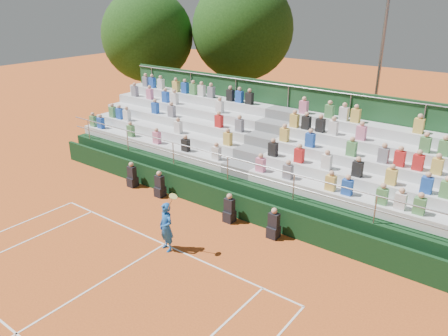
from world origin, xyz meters
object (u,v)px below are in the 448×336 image
Objects in this scene: tennis_player at (166,227)px; tree_west at (148,36)px; floodlight_mast at (381,60)px; tree_east at (243,29)px.

tree_west is at bearing 137.45° from tennis_player.
floodlight_mast is at bearing 8.01° from tree_west.
tennis_player is 17.17m from tree_east.
tennis_player is at bearing -63.99° from tree_east.
tree_west reaches higher than tennis_player.
floodlight_mast is (14.75, 2.08, -0.56)m from tree_west.
tennis_player is 14.46m from floodlight_mast.
tree_west is 14.91m from floodlight_mast.
tree_east is 1.06× the size of floodlight_mast.
floodlight_mast is (2.11, 13.68, 4.21)m from tennis_player.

